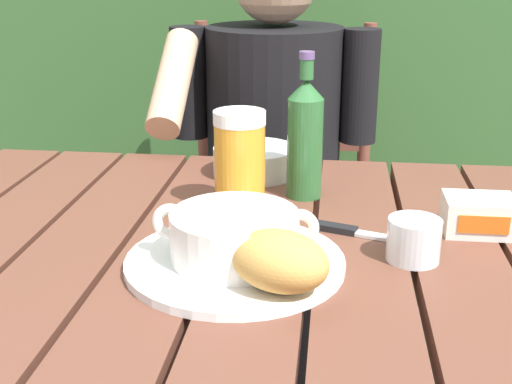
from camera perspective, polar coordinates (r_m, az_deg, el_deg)
dining_table at (r=0.97m, az=0.44°, el=-10.79°), size 1.20×0.95×0.75m
chair_near_diner at (r=1.87m, az=1.87°, el=-1.29°), size 0.50×0.44×0.96m
person_eating at (r=1.61m, az=1.25°, el=3.73°), size 0.48×0.47×1.19m
serving_plate at (r=0.90m, az=-1.77°, el=-5.92°), size 0.29×0.29×0.01m
soup_bowl at (r=0.89m, az=-1.80°, el=-3.61°), size 0.22×0.17×0.07m
bread_roll at (r=0.81m, az=1.98°, el=-5.78°), size 0.15×0.14×0.07m
beer_glass at (r=1.07m, az=-1.37°, el=2.61°), size 0.08×0.08×0.16m
beer_bottle at (r=1.13m, az=4.14°, el=4.64°), size 0.06×0.06×0.24m
water_glass_small at (r=0.94m, az=13.11°, el=-3.93°), size 0.07×0.07×0.06m
butter_tub at (r=1.05m, az=18.20°, el=-1.85°), size 0.10×0.08×0.05m
table_knife at (r=1.01m, az=8.27°, el=-3.34°), size 0.16×0.07×0.01m
diner_bowl at (r=1.26m, az=-0.09°, el=2.62°), size 0.15×0.15×0.05m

